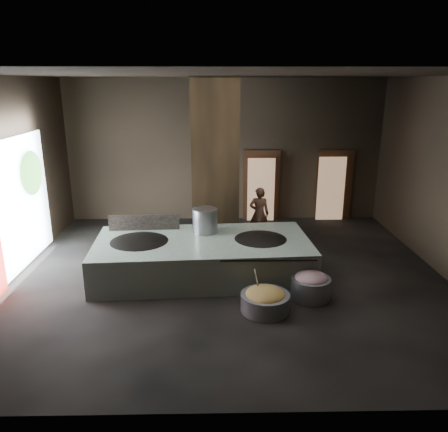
{
  "coord_description": "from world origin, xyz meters",
  "views": [
    {
      "loc": [
        -0.3,
        -9.42,
        4.33
      ],
      "look_at": [
        -0.1,
        0.66,
        1.25
      ],
      "focal_mm": 35.0,
      "sensor_mm": 36.0,
      "label": 1
    }
  ],
  "objects_px": {
    "wok_left": "(140,246)",
    "stock_pot": "(205,221)",
    "wok_right": "(260,243)",
    "meat_basin": "(311,288)",
    "hearth_platform": "(203,257)",
    "veg_basin": "(265,302)",
    "cook": "(259,214)"
  },
  "relations": [
    {
      "from": "wok_left",
      "to": "stock_pot",
      "type": "bearing_deg",
      "value": 21.8
    },
    {
      "from": "wok_right",
      "to": "meat_basin",
      "type": "bearing_deg",
      "value": -53.84
    },
    {
      "from": "wok_right",
      "to": "meat_basin",
      "type": "xyz_separation_m",
      "value": [
        0.94,
        -1.28,
        -0.52
      ]
    },
    {
      "from": "wok_left",
      "to": "wok_right",
      "type": "xyz_separation_m",
      "value": [
        2.8,
        0.1,
        0.0
      ]
    },
    {
      "from": "wok_right",
      "to": "stock_pot",
      "type": "bearing_deg",
      "value": 158.96
    },
    {
      "from": "hearth_platform",
      "to": "wok_right",
      "type": "height_order",
      "value": "wok_right"
    },
    {
      "from": "wok_left",
      "to": "veg_basin",
      "type": "bearing_deg",
      "value": -32.04
    },
    {
      "from": "stock_pot",
      "to": "wok_left",
      "type": "bearing_deg",
      "value": -158.2
    },
    {
      "from": "cook",
      "to": "stock_pot",
      "type": "bearing_deg",
      "value": 55.69
    },
    {
      "from": "wok_right",
      "to": "cook",
      "type": "relative_size",
      "value": 0.94
    },
    {
      "from": "wok_left",
      "to": "veg_basin",
      "type": "xyz_separation_m",
      "value": [
        2.72,
        -1.7,
        -0.57
      ]
    },
    {
      "from": "stock_pot",
      "to": "veg_basin",
      "type": "relative_size",
      "value": 0.66
    },
    {
      "from": "wok_left",
      "to": "meat_basin",
      "type": "height_order",
      "value": "wok_left"
    },
    {
      "from": "hearth_platform",
      "to": "stock_pot",
      "type": "relative_size",
      "value": 7.67
    },
    {
      "from": "cook",
      "to": "meat_basin",
      "type": "xyz_separation_m",
      "value": [
        0.74,
        -3.58,
        -0.55
      ]
    },
    {
      "from": "wok_right",
      "to": "veg_basin",
      "type": "distance_m",
      "value": 1.89
    },
    {
      "from": "cook",
      "to": "hearth_platform",
      "type": "bearing_deg",
      "value": 62.09
    },
    {
      "from": "wok_left",
      "to": "stock_pot",
      "type": "distance_m",
      "value": 1.66
    },
    {
      "from": "wok_left",
      "to": "stock_pot",
      "type": "relative_size",
      "value": 2.42
    },
    {
      "from": "stock_pot",
      "to": "wok_right",
      "type": "bearing_deg",
      "value": -21.04
    },
    {
      "from": "stock_pot",
      "to": "meat_basin",
      "type": "distance_m",
      "value": 3.0
    },
    {
      "from": "hearth_platform",
      "to": "wok_right",
      "type": "distance_m",
      "value": 1.39
    },
    {
      "from": "wok_right",
      "to": "veg_basin",
      "type": "xyz_separation_m",
      "value": [
        -0.08,
        -1.8,
        -0.57
      ]
    },
    {
      "from": "cook",
      "to": "wok_left",
      "type": "bearing_deg",
      "value": 44.1
    },
    {
      "from": "cook",
      "to": "veg_basin",
      "type": "bearing_deg",
      "value": 91.66
    },
    {
      "from": "wok_right",
      "to": "veg_basin",
      "type": "bearing_deg",
      "value": -92.4
    },
    {
      "from": "stock_pot",
      "to": "meat_basin",
      "type": "bearing_deg",
      "value": -38.54
    },
    {
      "from": "wok_left",
      "to": "cook",
      "type": "height_order",
      "value": "cook"
    },
    {
      "from": "hearth_platform",
      "to": "wok_right",
      "type": "bearing_deg",
      "value": -1.32
    },
    {
      "from": "hearth_platform",
      "to": "meat_basin",
      "type": "bearing_deg",
      "value": -31.75
    },
    {
      "from": "wok_right",
      "to": "cook",
      "type": "height_order",
      "value": "cook"
    },
    {
      "from": "veg_basin",
      "to": "cook",
      "type": "bearing_deg",
      "value": 86.26
    }
  ]
}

